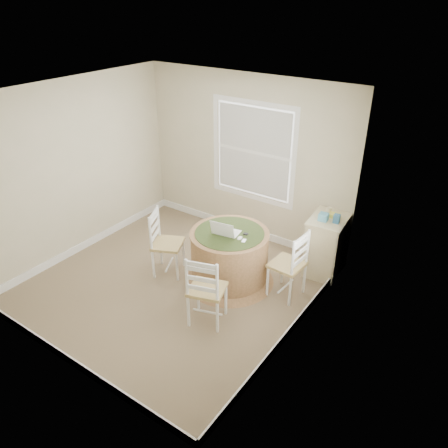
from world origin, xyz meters
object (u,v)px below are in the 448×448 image
Objects in this scene: chair_near at (207,289)px; corner_chest at (326,245)px; chair_right at (287,264)px; round_table at (229,255)px; laptop at (226,232)px; chair_left at (168,244)px.

corner_chest is (0.74, 1.82, -0.04)m from chair_near.
chair_right is 1.09× the size of corner_chest.
chair_near is 1.09× the size of corner_chest.
chair_near reaches higher than round_table.
round_table is at bearing -91.43° from chair_near.
chair_right is 0.91m from laptop.
laptop reaches higher than chair_right.
chair_right is at bearing -98.05° from chair_left.
round_table is 3.32× the size of laptop.
round_table is 1.44× the size of corner_chest.
corner_chest is at bearing -129.98° from chair_near.
chair_right is 2.52× the size of laptop.
chair_right is (1.63, 0.50, 0.00)m from chair_left.
laptop is at bearing -88.57° from chair_near.
chair_near is at bearing -140.87° from chair_left.
laptop is at bearing -70.98° from chair_right.
chair_left is (-0.83, -0.32, 0.06)m from round_table.
laptop reaches higher than round_table.
chair_near is at bearing 99.98° from laptop.
chair_near is 1.16m from chair_right.
chair_left is at bearing -68.88° from chair_right.
corner_chest is at bearing -79.62° from chair_left.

